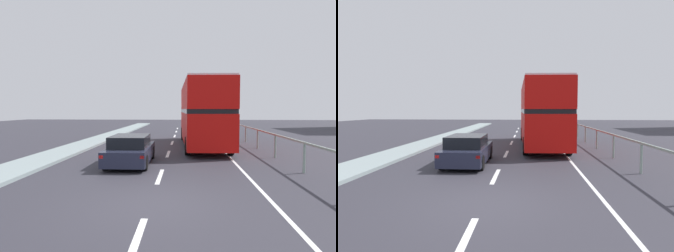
% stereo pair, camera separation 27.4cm
% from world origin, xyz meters
% --- Properties ---
extents(ground_plane, '(75.98, 120.00, 0.10)m').
position_xyz_m(ground_plane, '(0.00, 0.00, -0.05)').
color(ground_plane, '#302F37').
extents(lane_paint_markings, '(3.40, 46.00, 0.01)m').
position_xyz_m(lane_paint_markings, '(2.03, 8.69, 0.00)').
color(lane_paint_markings, silver).
rests_on(lane_paint_markings, ground).
extents(bridge_side_railing, '(0.10, 42.00, 1.23)m').
position_xyz_m(bridge_side_railing, '(5.57, 9.00, 0.98)').
color(bridge_side_railing, gray).
rests_on(bridge_side_railing, ground).
extents(double_decker_bus_red, '(2.95, 10.62, 4.25)m').
position_xyz_m(double_decker_bus_red, '(2.10, 11.62, 2.28)').
color(double_decker_bus_red, red).
rests_on(double_decker_bus_red, ground).
extents(hatchback_car_near, '(1.87, 4.20, 1.32)m').
position_xyz_m(hatchback_car_near, '(-1.53, 5.20, 0.64)').
color(hatchback_car_near, '#202336').
rests_on(hatchback_car_near, ground).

